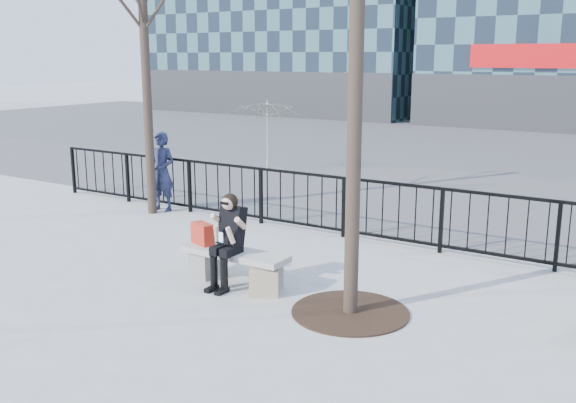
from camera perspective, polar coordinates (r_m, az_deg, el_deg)
The scene contains 10 objects.
ground at distance 9.32m, azimuth -4.74°, elevation -7.24°, with size 120.00×120.00×0.00m, color gray.
street_surface at distance 22.84m, azimuth 18.45°, elevation 4.12°, with size 60.00×23.00×0.01m, color #474747.
railing at distance 11.60m, azimuth 4.11°, elevation -0.36°, with size 14.00×0.06×1.10m.
tree_grate at distance 8.30m, azimuth 5.55°, elevation -9.75°, with size 1.50×1.50×0.02m, color black.
bench_main at distance 9.22m, azimuth -4.77°, elevation -5.49°, with size 1.65×0.46×0.49m.
seated_woman at distance 8.99m, azimuth -5.43°, elevation -3.52°, with size 0.50×0.64×1.34m.
handbag at distance 9.49m, azimuth -7.61°, elevation -2.85°, with size 0.38×0.18×0.31m, color red.
shopping_bag at distance 8.74m, azimuth -2.15°, elevation -7.31°, with size 0.39×0.14×0.37m, color tan.
standing_man at distance 13.68m, azimuth -11.14°, elevation 2.62°, with size 0.61×0.40×1.66m, color black.
vendor_umbrella at distance 18.06m, azimuth -1.97°, elevation 5.85°, with size 2.20×2.24×2.02m, color yellow.
Camera 1 is at (5.29, -6.99, 3.19)m, focal length 40.00 mm.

